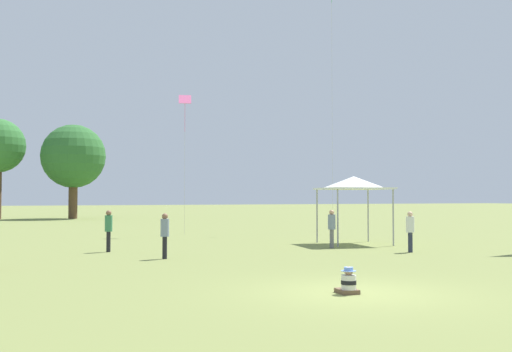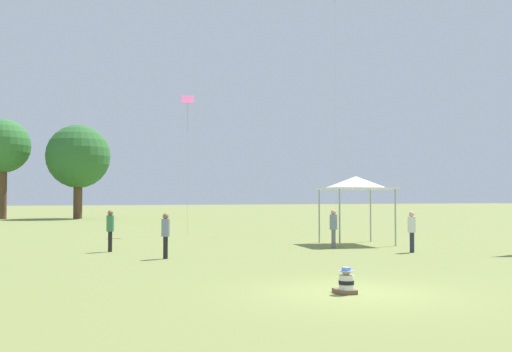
% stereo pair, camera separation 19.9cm
% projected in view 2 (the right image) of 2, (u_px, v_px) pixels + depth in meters
% --- Properties ---
extents(ground_plane, '(300.00, 300.00, 0.00)m').
position_uv_depth(ground_plane, '(354.00, 293.00, 13.72)').
color(ground_plane, olive).
extents(seated_toddler, '(0.48, 0.57, 0.62)m').
position_uv_depth(seated_toddler, '(346.00, 283.00, 13.56)').
color(seated_toddler, brown).
rests_on(seated_toddler, ground).
extents(person_standing_0, '(0.38, 0.38, 1.62)m').
position_uv_depth(person_standing_0, '(412.00, 228.00, 23.69)').
color(person_standing_0, '#282D42').
rests_on(person_standing_0, ground).
extents(person_standing_1, '(0.41, 0.41, 1.64)m').
position_uv_depth(person_standing_1, '(333.00, 225.00, 25.70)').
color(person_standing_1, slate).
rests_on(person_standing_1, ground).
extents(person_standing_3, '(0.30, 0.30, 1.67)m').
position_uv_depth(person_standing_3, '(110.00, 227.00, 23.98)').
color(person_standing_3, black).
rests_on(person_standing_3, ground).
extents(person_standing_6, '(0.43, 0.43, 1.62)m').
position_uv_depth(person_standing_6, '(166.00, 231.00, 21.29)').
color(person_standing_6, black).
rests_on(person_standing_6, ground).
extents(canopy_tent, '(3.39, 3.39, 3.16)m').
position_uv_depth(canopy_tent, '(356.00, 183.00, 27.88)').
color(canopy_tent, white).
rests_on(canopy_tent, ground).
extents(kite_1, '(0.82, 0.66, 8.17)m').
position_uv_depth(kite_1, '(188.00, 106.00, 34.87)').
color(kite_1, pink).
rests_on(kite_1, ground).
extents(distant_tree_0, '(6.44, 6.44, 9.56)m').
position_uv_depth(distant_tree_0, '(78.00, 157.00, 60.96)').
color(distant_tree_0, brown).
rests_on(distant_tree_0, ground).
extents(distant_tree_1, '(5.38, 5.38, 10.00)m').
position_uv_depth(distant_tree_1, '(3.00, 147.00, 59.69)').
color(distant_tree_1, brown).
rests_on(distant_tree_1, ground).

